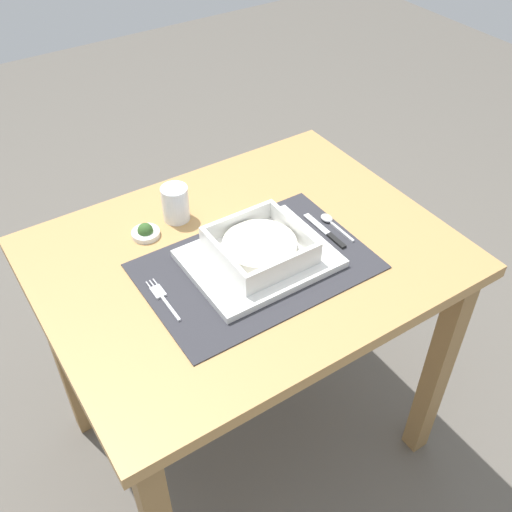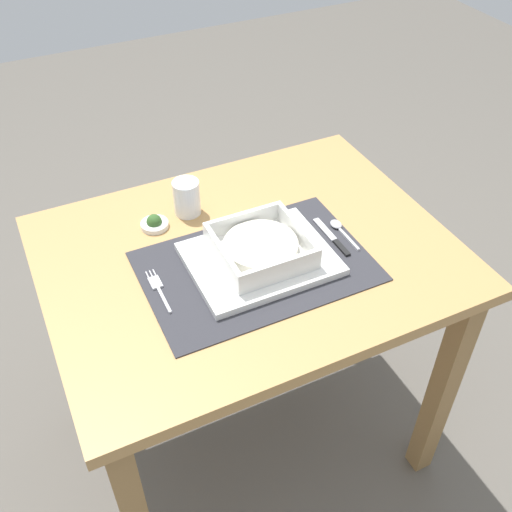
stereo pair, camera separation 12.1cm
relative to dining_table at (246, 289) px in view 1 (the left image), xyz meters
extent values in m
plane|color=#59544C|center=(0.00, 0.00, -0.59)|extent=(6.00, 6.00, 0.00)
cube|color=#B2844C|center=(0.00, 0.00, 0.10)|extent=(0.87, 0.68, 0.03)
cube|color=olive|center=(0.39, -0.29, -0.25)|extent=(0.05, 0.05, 0.67)
cube|color=olive|center=(-0.39, 0.29, -0.25)|extent=(0.05, 0.05, 0.67)
cube|color=olive|center=(0.39, 0.29, -0.25)|extent=(0.05, 0.05, 0.67)
cube|color=#2D2D33|center=(-0.01, -0.05, 0.11)|extent=(0.47, 0.32, 0.00)
cube|color=white|center=(0.01, -0.04, 0.12)|extent=(0.30, 0.23, 0.02)
cube|color=white|center=(0.01, -0.04, 0.14)|extent=(0.18, 0.18, 0.01)
cube|color=white|center=(-0.08, -0.04, 0.16)|extent=(0.01, 0.18, 0.04)
cube|color=white|center=(0.10, -0.04, 0.16)|extent=(0.01, 0.18, 0.04)
cube|color=white|center=(0.01, -0.13, 0.16)|extent=(0.16, 0.01, 0.04)
cube|color=white|center=(0.01, 0.05, 0.16)|extent=(0.16, 0.01, 0.04)
cylinder|color=silver|center=(0.01, -0.04, 0.15)|extent=(0.16, 0.16, 0.02)
cube|color=silver|center=(-0.21, -0.07, 0.12)|extent=(0.01, 0.07, 0.00)
cube|color=silver|center=(-0.21, -0.01, 0.12)|extent=(0.02, 0.04, 0.00)
cylinder|color=silver|center=(-0.22, 0.02, 0.12)|extent=(0.00, 0.02, 0.00)
cylinder|color=silver|center=(-0.21, 0.02, 0.12)|extent=(0.00, 0.02, 0.00)
cylinder|color=silver|center=(-0.21, 0.02, 0.12)|extent=(0.00, 0.02, 0.00)
cube|color=silver|center=(0.21, -0.07, 0.12)|extent=(0.01, 0.08, 0.00)
ellipsoid|color=silver|center=(0.21, -0.01, 0.12)|extent=(0.02, 0.03, 0.01)
cube|color=black|center=(0.18, -0.08, 0.12)|extent=(0.01, 0.06, 0.01)
cube|color=silver|center=(0.18, -0.01, 0.12)|extent=(0.01, 0.08, 0.00)
cylinder|color=white|center=(-0.07, 0.19, 0.15)|extent=(0.06, 0.06, 0.08)
cylinder|color=gold|center=(-0.07, 0.19, 0.13)|extent=(0.05, 0.05, 0.03)
cylinder|color=white|center=(-0.16, 0.17, 0.12)|extent=(0.06, 0.06, 0.01)
sphere|color=#335926|center=(-0.16, 0.17, 0.13)|extent=(0.03, 0.03, 0.03)
camera|label=1|loc=(-0.51, -0.82, 0.96)|focal=41.79mm
camera|label=2|loc=(-0.40, -0.88, 0.96)|focal=41.79mm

